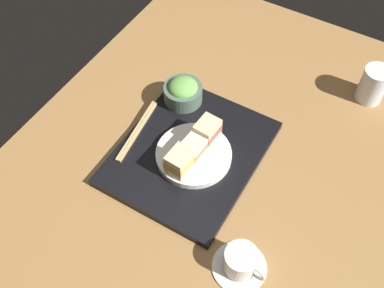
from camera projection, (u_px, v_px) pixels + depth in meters
ground_plane at (207, 175)px, 115.81cm from camera, size 140.00×100.00×3.00cm
serving_tray at (190, 153)px, 116.82cm from camera, size 40.45×33.28×2.03cm
sandwich_plate at (194, 155)px, 114.15cm from camera, size 19.01×19.01×1.77cm
sandwich_near at (207, 131)px, 113.79cm from camera, size 6.61×5.40×5.83cm
sandwich_middle at (194, 147)px, 111.61cm from camera, size 6.90×5.42×4.54cm
sandwich_far at (180, 161)px, 108.38cm from camera, size 6.51×5.52×5.85cm
salad_bowl at (183, 91)px, 123.60cm from camera, size 10.53×10.53×7.05cm
chopsticks_pair at (137, 130)px, 119.41cm from camera, size 21.07×4.13×0.70cm
coffee_cup at (241, 262)px, 97.53cm from camera, size 12.05×12.31×6.66cm
drinking_glass at (373, 85)px, 125.19cm from camera, size 7.42×7.42×10.44cm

